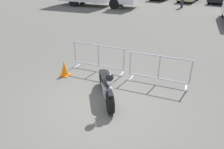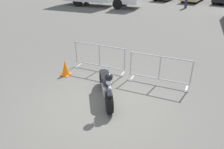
{
  "view_description": "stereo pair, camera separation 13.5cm",
  "coord_description": "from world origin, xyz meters",
  "px_view_note": "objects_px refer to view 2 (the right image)",
  "views": [
    {
      "loc": [
        2.71,
        -4.89,
        3.85
      ],
      "look_at": [
        -0.07,
        0.71,
        0.65
      ],
      "focal_mm": 35.0,
      "sensor_mm": 36.0,
      "label": 1
    },
    {
      "loc": [
        2.83,
        -4.83,
        3.85
      ],
      "look_at": [
        -0.07,
        0.71,
        0.65
      ],
      "focal_mm": 35.0,
      "sensor_mm": 36.0,
      "label": 2
    }
  ],
  "objects_px": {
    "motorcycle": "(106,85)",
    "crowd_barrier_near": "(99,57)",
    "crowd_barrier_far": "(159,70)",
    "traffic_cone": "(65,68)"
  },
  "relations": [
    {
      "from": "motorcycle",
      "to": "crowd_barrier_near",
      "type": "relative_size",
      "value": 0.83
    },
    {
      "from": "motorcycle",
      "to": "crowd_barrier_far",
      "type": "distance_m",
      "value": 2.04
    },
    {
      "from": "motorcycle",
      "to": "traffic_cone",
      "type": "height_order",
      "value": "motorcycle"
    },
    {
      "from": "crowd_barrier_far",
      "to": "traffic_cone",
      "type": "relative_size",
      "value": 3.72
    },
    {
      "from": "crowd_barrier_near",
      "to": "traffic_cone",
      "type": "relative_size",
      "value": 3.72
    },
    {
      "from": "motorcycle",
      "to": "crowd_barrier_far",
      "type": "height_order",
      "value": "motorcycle"
    },
    {
      "from": "motorcycle",
      "to": "crowd_barrier_far",
      "type": "xyz_separation_m",
      "value": [
        1.21,
        1.64,
        0.1
      ]
    },
    {
      "from": "crowd_barrier_far",
      "to": "motorcycle",
      "type": "bearing_deg",
      "value": -126.37
    },
    {
      "from": "motorcycle",
      "to": "crowd_barrier_far",
      "type": "bearing_deg",
      "value": 107.78
    },
    {
      "from": "traffic_cone",
      "to": "motorcycle",
      "type": "bearing_deg",
      "value": -17.67
    }
  ]
}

